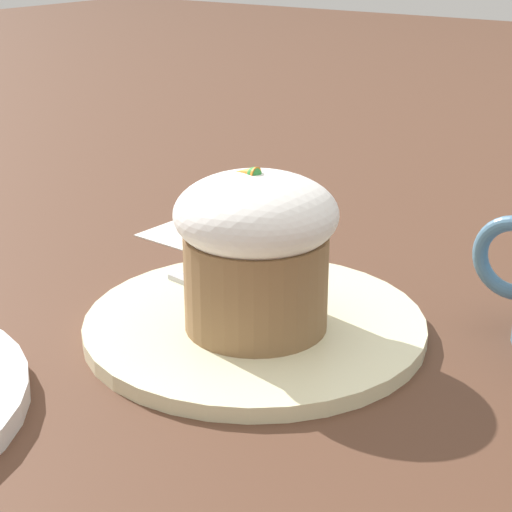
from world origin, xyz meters
TOP-DOWN VIEW (x-y plane):
  - ground_plane at (0.00, 0.00)m, footprint 4.00×4.00m
  - dessert_plate at (0.00, 0.00)m, footprint 0.23×0.23m
  - carrot_cake at (-0.01, 0.01)m, footprint 0.11×0.11m
  - spoon at (0.01, -0.01)m, footprint 0.12×0.04m
  - paper_napkin at (0.15, -0.13)m, footprint 0.11×0.09m

SIDE VIEW (x-z plane):
  - ground_plane at x=0.00m, z-range 0.00..0.00m
  - paper_napkin at x=0.15m, z-range 0.00..0.00m
  - dessert_plate at x=0.00m, z-range 0.00..0.01m
  - spoon at x=0.01m, z-range 0.01..0.02m
  - carrot_cake at x=-0.01m, z-range 0.01..0.12m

